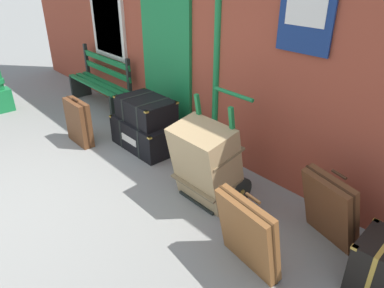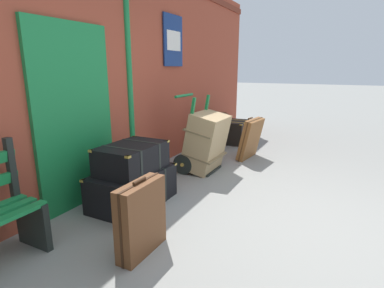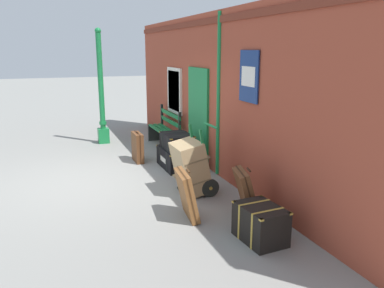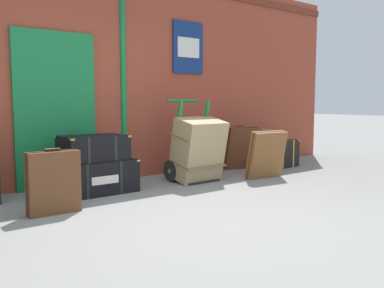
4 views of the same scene
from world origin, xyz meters
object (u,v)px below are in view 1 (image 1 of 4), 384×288
(steamer_trunk_base, at_px, (148,133))
(steamer_trunk_middle, at_px, (146,110))
(suitcase_tan, at_px, (330,209))
(platform_bench, at_px, (101,83))
(large_brown_trunk, at_px, (206,163))
(suitcase_olive, at_px, (248,234))
(porters_trolley, at_px, (217,173))
(suitcase_cream, at_px, (79,122))

(steamer_trunk_base, xyz_separation_m, steamer_trunk_middle, (0.00, -0.01, 0.37))
(suitcase_tan, bearing_deg, steamer_trunk_base, -176.94)
(platform_bench, distance_m, large_brown_trunk, 3.46)
(steamer_trunk_middle, bearing_deg, platform_bench, 170.56)
(steamer_trunk_base, bearing_deg, large_brown_trunk, -10.04)
(platform_bench, xyz_separation_m, suitcase_olive, (4.40, -1.01, -0.08))
(steamer_trunk_base, xyz_separation_m, suitcase_tan, (2.79, 0.15, 0.16))
(porters_trolley, bearing_deg, suitcase_cream, -165.39)
(steamer_trunk_base, relative_size, suitcase_olive, 1.35)
(platform_bench, bearing_deg, large_brown_trunk, -9.59)
(platform_bench, relative_size, porters_trolley, 1.33)
(porters_trolley, height_order, suitcase_olive, porters_trolley)
(platform_bench, bearing_deg, steamer_trunk_middle, -9.44)
(platform_bench, xyz_separation_m, steamer_trunk_base, (1.90, -0.31, -0.23))
(steamer_trunk_base, bearing_deg, steamer_trunk_middle, -84.08)
(platform_bench, bearing_deg, steamer_trunk_base, -9.23)
(platform_bench, relative_size, suitcase_cream, 2.29)
(platform_bench, distance_m, suitcase_olive, 4.52)
(suitcase_cream, bearing_deg, large_brown_trunk, 10.47)
(suitcase_tan, bearing_deg, porters_trolley, -169.13)
(large_brown_trunk, distance_m, suitcase_olive, 1.08)
(platform_bench, height_order, large_brown_trunk, platform_bench)
(suitcase_olive, bearing_deg, suitcase_cream, 179.85)
(steamer_trunk_base, xyz_separation_m, suitcase_olive, (2.50, -0.70, 0.16))
(suitcase_tan, height_order, suitcase_olive, suitcase_tan)
(steamer_trunk_base, relative_size, large_brown_trunk, 1.07)
(steamer_trunk_middle, bearing_deg, steamer_trunk_base, 95.92)
(large_brown_trunk, bearing_deg, suitcase_tan, 18.15)
(steamer_trunk_middle, bearing_deg, suitcase_olive, -15.45)
(large_brown_trunk, height_order, suitcase_olive, large_brown_trunk)
(large_brown_trunk, bearing_deg, steamer_trunk_middle, 170.21)
(platform_bench, relative_size, suitcase_tan, 2.11)
(steamer_trunk_base, distance_m, porters_trolley, 1.52)
(suitcase_tan, xyz_separation_m, suitcase_cream, (-3.55, -0.84, -0.04))
(steamer_trunk_base, xyz_separation_m, suitcase_cream, (-0.77, -0.69, 0.12))
(steamer_trunk_base, distance_m, steamer_trunk_middle, 0.37)
(steamer_trunk_middle, distance_m, suitcase_tan, 2.80)
(steamer_trunk_middle, bearing_deg, large_brown_trunk, -9.79)
(steamer_trunk_base, xyz_separation_m, large_brown_trunk, (1.51, -0.27, 0.27))
(steamer_trunk_middle, xyz_separation_m, suitcase_cream, (-0.77, -0.68, -0.25))
(large_brown_trunk, height_order, suitcase_cream, large_brown_trunk)
(platform_bench, height_order, porters_trolley, porters_trolley)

